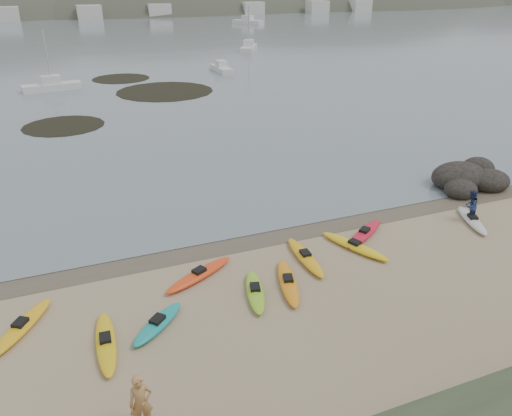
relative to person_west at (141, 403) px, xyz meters
name	(u,v)px	position (x,y,z in m)	size (l,w,h in m)	color
ground	(256,235)	(7.53, 9.86, -0.94)	(600.00, 600.00, 0.00)	tan
wet_sand	(258,237)	(7.53, 9.56, -0.93)	(60.00, 60.00, 0.00)	brown
kayaks	(268,274)	(6.55, 5.97, -0.77)	(24.39, 6.78, 0.34)	yellow
person_west	(141,403)	(0.00, 0.00, 0.00)	(0.68, 0.45, 1.88)	#BA844A
person_east	(471,206)	(18.78, 7.09, -0.07)	(0.85, 0.66, 1.74)	navy
rock_cluster	(468,182)	(22.40, 10.98, -0.70)	(5.31, 3.91, 1.81)	black
kelp_mats	(135,94)	(7.44, 45.61, -0.91)	(20.36, 27.64, 0.04)	black
moored_boats	(149,40)	(17.96, 92.05, -0.40)	(81.69, 76.84, 1.22)	silver
far_hills	(170,49)	(46.91, 203.83, -16.87)	(550.00, 135.00, 80.00)	#384235
far_town	(93,12)	(13.53, 154.86, 1.06)	(199.00, 5.00, 4.00)	beige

